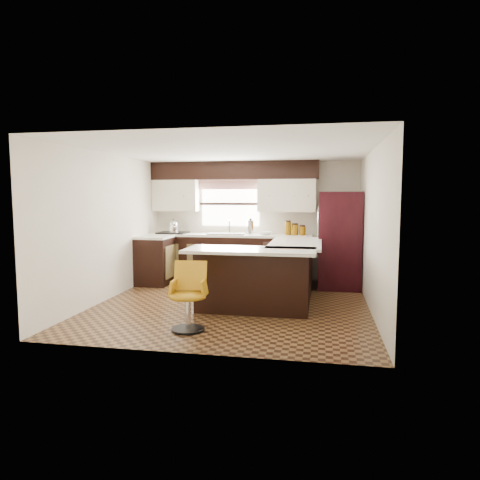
% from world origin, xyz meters
% --- Properties ---
extents(floor, '(4.40, 4.40, 0.00)m').
position_xyz_m(floor, '(0.00, 0.00, 0.00)').
color(floor, '#49301A').
rests_on(floor, ground).
extents(ceiling, '(4.40, 4.40, 0.00)m').
position_xyz_m(ceiling, '(0.00, 0.00, 2.40)').
color(ceiling, silver).
rests_on(ceiling, wall_back).
extents(wall_back, '(4.40, 0.00, 4.40)m').
position_xyz_m(wall_back, '(0.00, 2.20, 1.20)').
color(wall_back, beige).
rests_on(wall_back, floor).
extents(wall_front, '(4.40, 0.00, 4.40)m').
position_xyz_m(wall_front, '(0.00, -2.20, 1.20)').
color(wall_front, beige).
rests_on(wall_front, floor).
extents(wall_left, '(0.00, 4.40, 4.40)m').
position_xyz_m(wall_left, '(-2.10, 0.00, 1.20)').
color(wall_left, beige).
rests_on(wall_left, floor).
extents(wall_right, '(0.00, 4.40, 4.40)m').
position_xyz_m(wall_right, '(2.10, 0.00, 1.20)').
color(wall_right, beige).
rests_on(wall_right, floor).
extents(base_cab_back, '(3.30, 0.60, 0.90)m').
position_xyz_m(base_cab_back, '(-0.45, 1.90, 0.45)').
color(base_cab_back, black).
rests_on(base_cab_back, floor).
extents(base_cab_left, '(0.60, 0.70, 0.90)m').
position_xyz_m(base_cab_left, '(-1.80, 1.25, 0.45)').
color(base_cab_left, black).
rests_on(base_cab_left, floor).
extents(counter_back, '(3.30, 0.60, 0.04)m').
position_xyz_m(counter_back, '(-0.45, 1.90, 0.92)').
color(counter_back, silver).
rests_on(counter_back, base_cab_back).
extents(counter_left, '(0.60, 0.70, 0.04)m').
position_xyz_m(counter_left, '(-1.80, 1.25, 0.92)').
color(counter_left, silver).
rests_on(counter_left, base_cab_left).
extents(soffit, '(3.40, 0.35, 0.36)m').
position_xyz_m(soffit, '(-0.40, 2.03, 2.22)').
color(soffit, black).
rests_on(soffit, wall_back).
extents(upper_cab_left, '(0.94, 0.35, 0.64)m').
position_xyz_m(upper_cab_left, '(-1.62, 2.03, 1.72)').
color(upper_cab_left, beige).
rests_on(upper_cab_left, wall_back).
extents(upper_cab_right, '(1.14, 0.35, 0.64)m').
position_xyz_m(upper_cab_right, '(0.68, 2.03, 1.72)').
color(upper_cab_right, beige).
rests_on(upper_cab_right, wall_back).
extents(window_pane, '(1.20, 0.02, 0.90)m').
position_xyz_m(window_pane, '(-0.50, 2.18, 1.55)').
color(window_pane, white).
rests_on(window_pane, wall_back).
extents(valance, '(1.30, 0.06, 0.18)m').
position_xyz_m(valance, '(-0.50, 2.14, 1.94)').
color(valance, '#D19B93').
rests_on(valance, wall_back).
extents(sink, '(0.75, 0.45, 0.03)m').
position_xyz_m(sink, '(-0.50, 1.88, 0.96)').
color(sink, '#B2B2B7').
rests_on(sink, counter_back).
extents(dishwasher, '(0.58, 0.03, 0.78)m').
position_xyz_m(dishwasher, '(0.55, 1.61, 0.43)').
color(dishwasher, black).
rests_on(dishwasher, floor).
extents(cooktop, '(0.58, 0.50, 0.02)m').
position_xyz_m(cooktop, '(-1.65, 1.88, 0.96)').
color(cooktop, black).
rests_on(cooktop, counter_back).
extents(peninsula_long, '(0.60, 1.95, 0.90)m').
position_xyz_m(peninsula_long, '(0.90, 0.62, 0.45)').
color(peninsula_long, black).
rests_on(peninsula_long, floor).
extents(peninsula_return, '(1.65, 0.60, 0.90)m').
position_xyz_m(peninsula_return, '(0.38, -0.35, 0.45)').
color(peninsula_return, black).
rests_on(peninsula_return, floor).
extents(counter_pen_long, '(0.84, 1.95, 0.04)m').
position_xyz_m(counter_pen_long, '(0.95, 0.62, 0.92)').
color(counter_pen_long, silver).
rests_on(counter_pen_long, peninsula_long).
extents(counter_pen_return, '(1.89, 0.84, 0.04)m').
position_xyz_m(counter_pen_return, '(0.35, -0.44, 0.92)').
color(counter_pen_return, silver).
rests_on(counter_pen_return, peninsula_return).
extents(refrigerator, '(0.77, 0.73, 1.79)m').
position_xyz_m(refrigerator, '(1.70, 1.55, 0.89)').
color(refrigerator, black).
rests_on(refrigerator, floor).
extents(bar_chair, '(0.50, 0.50, 0.87)m').
position_xyz_m(bar_chair, '(-0.28, -1.42, 0.43)').
color(bar_chair, '#BC8210').
rests_on(bar_chair, floor).
extents(kettle, '(0.20, 0.20, 0.27)m').
position_xyz_m(kettle, '(-1.64, 1.88, 1.10)').
color(kettle, silver).
rests_on(kettle, cooktop).
extents(percolator, '(0.13, 0.13, 0.29)m').
position_xyz_m(percolator, '(-0.03, 1.90, 1.09)').
color(percolator, silver).
rests_on(percolator, counter_back).
extents(mixing_bowl, '(0.28, 0.28, 0.06)m').
position_xyz_m(mixing_bowl, '(0.27, 1.90, 0.98)').
color(mixing_bowl, white).
rests_on(mixing_bowl, counter_back).
extents(canister_large, '(0.13, 0.13, 0.26)m').
position_xyz_m(canister_large, '(0.71, 1.92, 1.07)').
color(canister_large, '#7B4F06').
rests_on(canister_large, counter_back).
extents(canister_med, '(0.13, 0.13, 0.20)m').
position_xyz_m(canister_med, '(0.86, 1.92, 1.05)').
color(canister_med, '#7B4F06').
rests_on(canister_med, counter_back).
extents(canister_small, '(0.13, 0.13, 0.17)m').
position_xyz_m(canister_small, '(1.00, 1.92, 1.03)').
color(canister_small, '#7B4F06').
rests_on(canister_small, counter_back).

